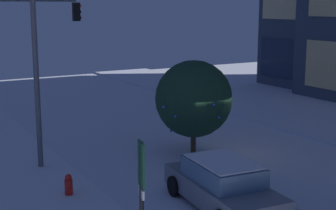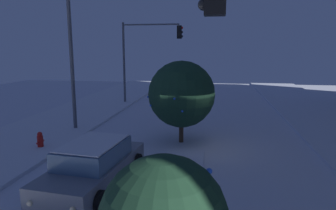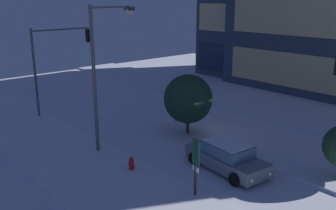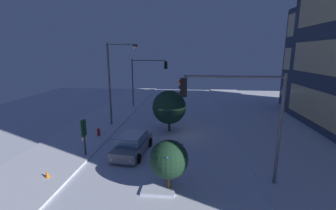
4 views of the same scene
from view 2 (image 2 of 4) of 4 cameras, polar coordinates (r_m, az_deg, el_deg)
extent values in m
plane|color=silver|center=(14.44, 4.09, -7.44)|extent=(52.00, 52.00, 0.00)
cube|color=silver|center=(17.12, -24.20, -5.22)|extent=(52.00, 5.20, 0.14)
cube|color=silver|center=(9.30, -0.04, -17.64)|extent=(9.00, 1.80, 0.14)
cube|color=slate|center=(10.40, -13.82, -11.97)|extent=(4.72, 2.28, 0.66)
cube|color=slate|center=(10.19, -13.98, -8.80)|extent=(2.61, 1.90, 0.60)
cube|color=white|center=(10.08, -14.06, -7.00)|extent=(2.42, 1.77, 0.04)
sphere|color=#F9E5B2|center=(8.34, -17.67, -18.40)|extent=(0.16, 0.16, 0.16)
sphere|color=#F9E5B2|center=(9.03, -24.78, -16.56)|extent=(0.16, 0.16, 0.16)
cylinder|color=black|center=(8.88, -13.05, -17.47)|extent=(0.68, 0.28, 0.66)
cylinder|color=black|center=(9.82, -23.07, -15.24)|extent=(0.68, 0.28, 0.66)
cylinder|color=black|center=(11.38, -5.91, -10.78)|extent=(0.68, 0.28, 0.66)
cylinder|color=black|center=(12.12, -14.29, -9.69)|extent=(0.68, 0.28, 0.66)
cylinder|color=#565960|center=(24.97, -8.34, 7.77)|extent=(0.18, 0.18, 6.54)
cylinder|color=#565960|center=(24.43, -3.29, 15.01)|extent=(0.12, 4.53, 0.12)
cube|color=black|center=(24.00, 2.17, 13.66)|extent=(0.32, 0.36, 1.00)
sphere|color=red|center=(24.00, 2.64, 14.42)|extent=(0.20, 0.20, 0.20)
sphere|color=black|center=(23.98, 2.63, 13.66)|extent=(0.20, 0.20, 0.20)
sphere|color=black|center=(23.96, 2.63, 12.90)|extent=(0.20, 0.20, 0.20)
sphere|color=black|center=(5.36, 6.78, 18.38)|extent=(0.20, 0.20, 0.20)
cylinder|color=#565960|center=(17.01, -17.87, 8.99)|extent=(0.20, 0.20, 8.26)
cylinder|color=red|center=(14.75, -23.06, -6.59)|extent=(0.26, 0.26, 0.64)
sphere|color=red|center=(14.65, -23.17, -5.13)|extent=(0.22, 0.22, 0.22)
cylinder|color=red|center=(14.89, -22.70, -6.28)|extent=(0.12, 0.10, 0.10)
cylinder|color=red|center=(14.60, -23.45, -6.66)|extent=(0.12, 0.10, 0.10)
sphere|color=blue|center=(5.91, -0.48, -14.61)|extent=(0.10, 0.10, 0.10)
sphere|color=blue|center=(4.97, 7.81, -12.34)|extent=(0.10, 0.10, 0.10)
cylinder|color=#473323|center=(14.63, 2.52, -5.11)|extent=(0.22, 0.22, 1.01)
sphere|color=#193823|center=(14.24, 2.58, 2.08)|extent=(3.16, 3.16, 3.16)
sphere|color=blue|center=(14.25, -3.82, 1.54)|extent=(0.10, 0.10, 0.10)
sphere|color=blue|center=(12.69, 1.23, 1.19)|extent=(0.10, 0.10, 0.10)
sphere|color=blue|center=(14.72, -1.31, -2.52)|extent=(0.10, 0.10, 0.10)
sphere|color=blue|center=(15.65, 3.04, -0.74)|extent=(0.10, 0.10, 0.10)
sphere|color=blue|center=(12.84, 2.72, -1.21)|extent=(0.10, 0.10, 0.10)
sphere|color=blue|center=(13.79, -3.30, -0.09)|extent=(0.10, 0.10, 0.10)
camera|label=1|loc=(13.14, -95.62, 6.27)|focal=54.17mm
camera|label=3|loc=(18.69, -91.41, 12.85)|focal=40.25mm
camera|label=4|loc=(7.62, -173.33, 11.56)|focal=24.80mm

